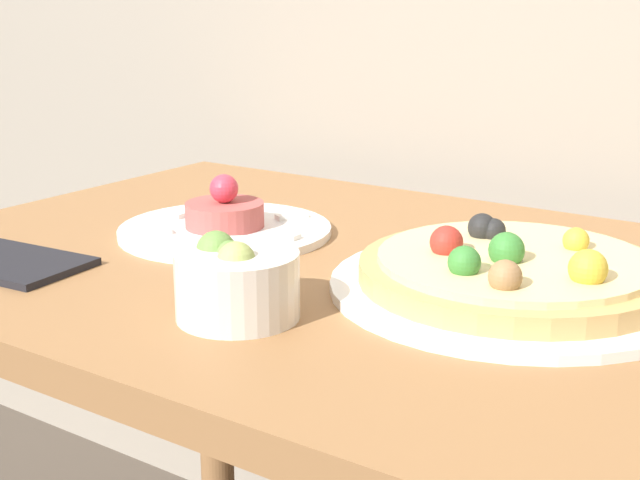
# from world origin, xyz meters

# --- Properties ---
(dining_table) EXTENTS (1.00, 0.71, 0.73)m
(dining_table) POSITION_xyz_m (0.00, 0.36, 0.61)
(dining_table) COLOR olive
(dining_table) RESTS_ON ground_plane
(pizza_plate) EXTENTS (0.36, 0.36, 0.07)m
(pizza_plate) POSITION_xyz_m (0.21, 0.37, 0.75)
(pizza_plate) COLOR white
(pizza_plate) RESTS_ON dining_table
(tartare_plate) EXTENTS (0.26, 0.26, 0.07)m
(tartare_plate) POSITION_xyz_m (-0.17, 0.37, 0.74)
(tartare_plate) COLOR white
(tartare_plate) RESTS_ON dining_table
(small_bowl) EXTENTS (0.11, 0.11, 0.08)m
(small_bowl) POSITION_xyz_m (0.03, 0.16, 0.76)
(small_bowl) COLOR silver
(small_bowl) RESTS_ON dining_table
(napkin) EXTENTS (0.19, 0.12, 0.01)m
(napkin) POSITION_xyz_m (-0.28, 0.14, 0.73)
(napkin) COLOR black
(napkin) RESTS_ON dining_table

